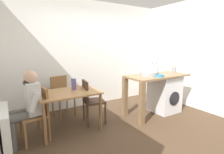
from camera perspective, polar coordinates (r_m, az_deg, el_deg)
The scene contains 20 objects.
ground_plane at distance 3.56m, azimuth 5.72°, elevation -16.26°, with size 5.46×5.46×0.00m, color #4C3826.
wall_back at distance 4.70m, azimuth -7.09°, elevation 7.33°, with size 4.60×0.10×2.70m, color white.
wall_counter_side at distance 4.82m, azimuth 26.98°, elevation 6.36°, with size 0.10×3.80×2.70m, color white.
radiator at distance 3.08m, azimuth -31.07°, elevation -15.01°, with size 0.10×0.80×0.70m, color white.
dining_table at distance 3.38m, azimuth -14.02°, elevation -6.31°, with size 1.10×0.76×0.74m.
chair_person_seat at distance 3.22m, azimuth -22.82°, elevation -10.20°, with size 0.44×0.44×0.90m.
chair_opposite at distance 3.63m, azimuth -7.00°, elevation -7.11°, with size 0.46×0.46×0.90m.
chair_spare_by_wall at distance 4.15m, azimuth -16.07°, elevation -5.21°, with size 0.47×0.47×0.90m.
seated_person at distance 3.14m, azimuth -25.90°, elevation -7.82°, with size 0.52×0.53×1.20m.
kitchen_counter at distance 4.04m, azimuth 12.35°, elevation -1.77°, with size 1.50×0.68×0.92m.
washing_machine at distance 4.45m, azimuth 16.64°, elevation -5.24°, with size 0.60×0.61×0.86m.
sink_basin at distance 3.96m, azimuth 11.93°, elevation 1.02°, with size 0.38×0.38×0.09m, color #9EA0A5.
tap at distance 4.08m, azimuth 10.25°, elevation 2.69°, with size 0.02×0.02×0.28m, color #B2B2B7.
bottle_tall_green at distance 4.14m, azimuth 13.00°, elevation 2.47°, with size 0.07×0.07×0.27m.
bottle_squat_brown at distance 4.21m, azimuth 14.20°, elevation 2.56°, with size 0.07×0.07×0.28m.
bottle_clear_small at distance 4.35m, azimuth 14.46°, elevation 2.31°, with size 0.06×0.06×0.19m.
mixing_bowl at distance 3.91m, azimuth 15.15°, elevation 0.53°, with size 0.19×0.19×0.05m.
utensil_crock at distance 4.65m, azimuth 19.55°, elevation 2.31°, with size 0.11×0.11×0.30m.
vase at distance 3.46m, azimuth -12.31°, elevation -2.29°, with size 0.09×0.09×0.22m, color slate.
scissors at distance 4.05m, azimuth 15.07°, elevation 0.50°, with size 0.15×0.06×0.01m.
Camera 1 is at (-1.95, -2.52, 1.60)m, focal length 28.12 mm.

